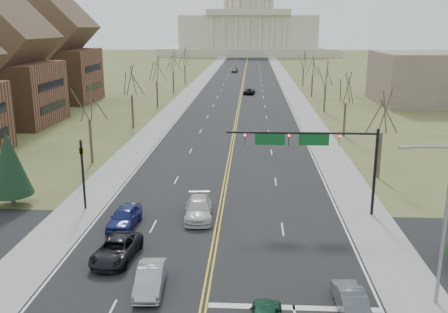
# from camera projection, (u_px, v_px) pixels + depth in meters

# --- Properties ---
(ground) EXTENTS (600.00, 600.00, 0.00)m
(ground) POSITION_uv_depth(u_px,v_px,m) (205.00, 296.00, 28.74)
(ground) COLOR brown
(ground) RESTS_ON ground
(road) EXTENTS (20.00, 380.00, 0.01)m
(road) POSITION_uv_depth(u_px,v_px,m) (243.00, 83.00, 134.95)
(road) COLOR black
(road) RESTS_ON ground
(cross_road) EXTENTS (120.00, 14.00, 0.01)m
(cross_road) POSITION_uv_depth(u_px,v_px,m) (213.00, 250.00, 34.53)
(cross_road) COLOR black
(cross_road) RESTS_ON ground
(sidewalk_left) EXTENTS (4.00, 380.00, 0.03)m
(sidewalk_left) POSITION_uv_depth(u_px,v_px,m) (199.00, 83.00, 135.60)
(sidewalk_left) COLOR gray
(sidewalk_left) RESTS_ON ground
(sidewalk_right) EXTENTS (4.00, 380.00, 0.03)m
(sidewalk_right) POSITION_uv_depth(u_px,v_px,m) (287.00, 83.00, 134.29)
(sidewalk_right) COLOR gray
(sidewalk_right) RESTS_ON ground
(center_line) EXTENTS (0.42, 380.00, 0.01)m
(center_line) POSITION_uv_depth(u_px,v_px,m) (243.00, 83.00, 134.94)
(center_line) COLOR gold
(center_line) RESTS_ON road
(edge_line_left) EXTENTS (0.15, 380.00, 0.01)m
(edge_line_left) POSITION_uv_depth(u_px,v_px,m) (207.00, 83.00, 135.48)
(edge_line_left) COLOR silver
(edge_line_left) RESTS_ON road
(edge_line_right) EXTENTS (0.15, 380.00, 0.01)m
(edge_line_right) POSITION_uv_depth(u_px,v_px,m) (279.00, 83.00, 134.41)
(edge_line_right) COLOR silver
(edge_line_right) RESTS_ON road
(stop_bar) EXTENTS (9.50, 0.50, 0.01)m
(stop_bar) POSITION_uv_depth(u_px,v_px,m) (294.00, 308.00, 27.50)
(stop_bar) COLOR silver
(stop_bar) RESTS_ON road
(capitol) EXTENTS (90.00, 60.00, 50.00)m
(capitol) POSITION_uv_depth(u_px,v_px,m) (248.00, 27.00, 266.42)
(capitol) COLOR beige
(capitol) RESTS_ON ground
(signal_mast) EXTENTS (12.12, 0.44, 7.20)m
(signal_mast) POSITION_uv_depth(u_px,v_px,m) (313.00, 146.00, 39.90)
(signal_mast) COLOR black
(signal_mast) RESTS_ON ground
(signal_left) EXTENTS (0.32, 0.36, 6.00)m
(signal_left) POSITION_uv_depth(u_px,v_px,m) (82.00, 167.00, 41.46)
(signal_left) COLOR black
(signal_left) RESTS_ON ground
(street_light) EXTENTS (2.90, 0.25, 9.07)m
(street_light) POSITION_uv_depth(u_px,v_px,m) (441.00, 216.00, 26.71)
(street_light) COLOR gray
(street_light) RESTS_ON ground
(tree_r_0) EXTENTS (3.74, 3.74, 8.50)m
(tree_r_0) POSITION_uv_depth(u_px,v_px,m) (383.00, 114.00, 49.40)
(tree_r_0) COLOR #3E3024
(tree_r_0) RESTS_ON ground
(tree_l_0) EXTENTS (3.96, 3.96, 9.00)m
(tree_l_0) POSITION_uv_depth(u_px,v_px,m) (88.00, 102.00, 54.86)
(tree_l_0) COLOR #3E3024
(tree_l_0) RESTS_ON ground
(tree_r_1) EXTENTS (3.74, 3.74, 8.50)m
(tree_r_1) POSITION_uv_depth(u_px,v_px,m) (346.00, 89.00, 68.71)
(tree_r_1) COLOR #3E3024
(tree_r_1) RESTS_ON ground
(tree_l_1) EXTENTS (3.96, 3.96, 9.00)m
(tree_l_1) POSITION_uv_depth(u_px,v_px,m) (131.00, 82.00, 74.17)
(tree_l_1) COLOR #3E3024
(tree_l_1) RESTS_ON ground
(tree_r_2) EXTENTS (3.74, 3.74, 8.50)m
(tree_r_2) POSITION_uv_depth(u_px,v_px,m) (326.00, 75.00, 88.02)
(tree_r_2) COLOR #3E3024
(tree_r_2) RESTS_ON ground
(tree_l_2) EXTENTS (3.96, 3.96, 9.00)m
(tree_l_2) POSITION_uv_depth(u_px,v_px,m) (156.00, 70.00, 93.48)
(tree_l_2) COLOR #3E3024
(tree_l_2) RESTS_ON ground
(tree_r_3) EXTENTS (3.74, 3.74, 8.50)m
(tree_r_3) POSITION_uv_depth(u_px,v_px,m) (313.00, 66.00, 107.33)
(tree_r_3) COLOR #3E3024
(tree_r_3) RESTS_ON ground
(tree_l_3) EXTENTS (3.96, 3.96, 9.00)m
(tree_l_3) POSITION_uv_depth(u_px,v_px,m) (173.00, 63.00, 112.79)
(tree_l_3) COLOR #3E3024
(tree_l_3) RESTS_ON ground
(tree_r_4) EXTENTS (3.74, 3.74, 8.50)m
(tree_r_4) POSITION_uv_depth(u_px,v_px,m) (304.00, 60.00, 126.64)
(tree_r_4) COLOR #3E3024
(tree_r_4) RESTS_ON ground
(tree_l_4) EXTENTS (3.96, 3.96, 9.00)m
(tree_l_4) POSITION_uv_depth(u_px,v_px,m) (185.00, 57.00, 132.10)
(tree_l_4) COLOR #3E3024
(tree_l_4) RESTS_ON ground
(conifer_l) EXTENTS (3.64, 3.64, 6.50)m
(conifer_l) POSITION_uv_depth(u_px,v_px,m) (9.00, 164.00, 42.29)
(conifer_l) COLOR #3E3024
(conifer_l) RESTS_ON ground
(bldg_left_mid) EXTENTS (15.10, 14.28, 20.75)m
(bldg_left_mid) POSITION_uv_depth(u_px,v_px,m) (2.00, 69.00, 76.81)
(bldg_left_mid) COLOR brown
(bldg_left_mid) RESTS_ON ground
(bldg_left_far) EXTENTS (17.10, 14.28, 23.25)m
(bldg_left_far) POSITION_uv_depth(u_px,v_px,m) (50.00, 54.00, 99.84)
(bldg_left_far) COLOR brown
(bldg_left_far) RESTS_ON ground
(bldg_right_mass) EXTENTS (25.00, 20.00, 10.00)m
(bldg_right_mass) POSITION_uv_depth(u_px,v_px,m) (442.00, 78.00, 98.66)
(bldg_right_mass) COLOR #705A4F
(bldg_right_mass) RESTS_ON ground
(car_nb_outer_lead) EXTENTS (1.60, 4.12, 1.34)m
(car_nb_outer_lead) POSITION_uv_depth(u_px,v_px,m) (350.00, 298.00, 27.25)
(car_nb_outer_lead) COLOR #515359
(car_nb_outer_lead) RESTS_ON road
(car_sb_inner_lead) EXTENTS (1.81, 4.44, 1.43)m
(car_sb_inner_lead) POSITION_uv_depth(u_px,v_px,m) (150.00, 279.00, 29.17)
(car_sb_inner_lead) COLOR #929499
(car_sb_inner_lead) RESTS_ON road
(car_sb_outer_lead) EXTENTS (2.82, 5.29, 1.41)m
(car_sb_outer_lead) POSITION_uv_depth(u_px,v_px,m) (116.00, 249.00, 33.03)
(car_sb_outer_lead) COLOR black
(car_sb_outer_lead) RESTS_ON road
(car_sb_inner_second) EXTENTS (2.54, 5.43, 1.53)m
(car_sb_inner_second) POSITION_uv_depth(u_px,v_px,m) (199.00, 209.00, 40.15)
(car_sb_inner_second) COLOR #BBBBBB
(car_sb_inner_second) RESTS_ON road
(car_sb_outer_second) EXTENTS (2.14, 4.78, 1.59)m
(car_sb_outer_second) POSITION_uv_depth(u_px,v_px,m) (124.00, 217.00, 38.36)
(car_sb_outer_second) COLOR navy
(car_sb_outer_second) RESTS_ON road
(car_far_nb) EXTENTS (2.77, 5.05, 1.34)m
(car_far_nb) POSITION_uv_depth(u_px,v_px,m) (249.00, 91.00, 112.96)
(car_far_nb) COLOR black
(car_far_nb) RESTS_ON road
(car_far_sb) EXTENTS (2.10, 4.64, 1.55)m
(car_far_sb) POSITION_uv_depth(u_px,v_px,m) (235.00, 70.00, 165.92)
(car_far_sb) COLOR #4F5257
(car_far_sb) RESTS_ON road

